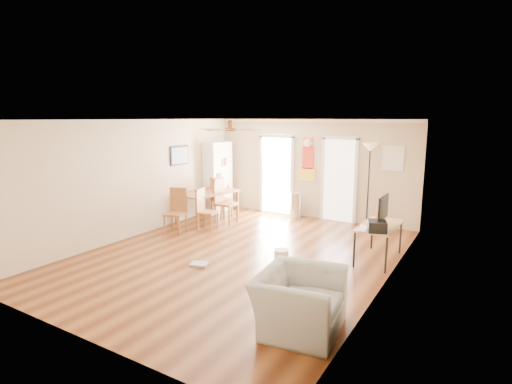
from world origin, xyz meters
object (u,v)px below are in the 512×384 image
Objects in this scene: printer at (377,226)px; wastebasket_a at (281,258)px; computer_desk at (379,242)px; dining_chair_near at (175,211)px; bookshelf at (218,177)px; dining_chair_far at (222,197)px; torchiere_lamp at (368,186)px; trash_can at (296,205)px; dining_table at (208,206)px; dining_chair_right_b at (207,210)px; armchair at (299,301)px; dining_chair_right_a at (226,201)px.

printer is 1.19× the size of wastebasket_a.
printer is (0.07, -0.46, 0.43)m from computer_desk.
bookshelf is at bearing 86.82° from dining_chair_near.
dining_chair_far is 3.81m from torchiere_lamp.
torchiere_lamp is at bearing 0.66° from trash_can.
dining_table is 4.75m from printer.
dining_chair_right_b is at bearing 35.10° from dining_chair_near.
torchiere_lamp is 3.53m from wastebasket_a.
wastebasket_a is at bearing -171.83° from printer.
dining_chair_near is 3.27m from trash_can.
dining_chair_far is (0.05, 0.56, 0.14)m from dining_table.
dining_table is 1.21× the size of computer_desk.
dining_chair_right_b is 0.93× the size of dining_chair_far.
bookshelf is at bearing 37.86° from armchair.
computer_desk is (4.92, -1.66, -0.64)m from bookshelf.
printer is at bearing -81.52° from computer_desk.
computer_desk is at bearing -6.31° from dining_chair_near.
armchair is at bearing -138.20° from dining_chair_right_a.
bookshelf reaches higher than computer_desk.
dining_chair_near reaches higher than armchair.
trash_can is 5.73m from armchair.
dining_chair_near is (0.06, -1.29, 0.13)m from dining_table.
wastebasket_a is (2.56, -1.94, -0.41)m from dining_chair_right_a.
computer_desk is 4.20× the size of wastebasket_a.
bookshelf is 2.36m from dining_chair_near.
bookshelf is at bearing -167.72° from trash_can.
dining_table is 1.49× the size of dining_chair_near.
trash_can is at bearing 38.81° from dining_table.
bookshelf reaches higher than dining_chair_near.
printer is at bearing -40.52° from bookshelf.
dining_chair_right_b reaches higher than computer_desk.
dining_chair_near is at bearing -172.21° from computer_desk.
bookshelf is 1.99× the size of dining_chair_right_b.
wastebasket_a is at bearing 25.99° from armchair.
wastebasket_a is at bearing -68.89° from trash_can.
dining_chair_far is (0.43, -0.43, -0.45)m from bookshelf.
bookshelf is at bearing 17.90° from dining_chair_right_b.
dining_chair_near reaches higher than printer.
printer reaches higher than computer_desk.
dining_chair_near is 0.91× the size of armchair.
trash_can is (2.21, 0.48, -0.64)m from bookshelf.
dining_chair_right_a is 1.91m from trash_can.
bookshelf reaches higher than printer.
torchiere_lamp is (3.16, 2.20, 0.53)m from dining_chair_right_b.
dining_chair_right_a reaches higher than dining_chair_near.
printer is at bearing -13.80° from dining_table.
torchiere_lamp is at bearing 21.82° from dining_table.
dining_table reaches higher than trash_can.
dining_chair_near reaches higher than dining_chair_right_b.
dining_chair_far reaches higher than dining_chair_right_b.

